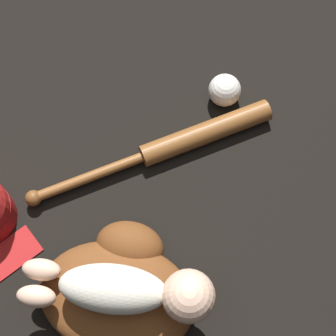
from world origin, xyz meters
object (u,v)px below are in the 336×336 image
object	(u,v)px
baseball_glove	(119,288)
baby_figure	(132,291)
baseball_bat	(183,142)
baseball	(225,90)

from	to	relation	value
baseball_glove	baby_figure	size ratio (longest dim) A/B	0.92
baseball_glove	baby_figure	xyz separation A→B (m)	(0.03, -0.02, 0.09)
baseball_bat	baseball	distance (m)	0.17
baby_figure	baseball_bat	bearing A→B (deg)	78.27
baseball_glove	baseball	size ratio (longest dim) A/B	4.47
baby_figure	baseball_bat	xyz separation A→B (m)	(0.08, 0.38, -0.11)
baby_figure	baseball_glove	bearing A→B (deg)	149.11
baseball_bat	baby_figure	bearing A→B (deg)	-101.73
baseball_glove	baseball_bat	size ratio (longest dim) A/B	0.64
baseball_glove	baseball	distance (m)	0.54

